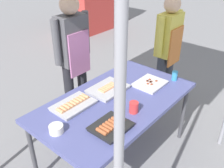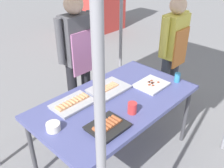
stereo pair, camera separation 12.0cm
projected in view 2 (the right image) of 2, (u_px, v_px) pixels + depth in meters
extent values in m
plane|color=slate|center=(115.00, 156.00, 2.78)|extent=(18.00, 18.00, 0.00)
cube|color=#4C518C|center=(116.00, 101.00, 2.41)|extent=(1.60, 0.90, 0.04)
cylinder|color=#3F3F44|center=(186.00, 116.00, 2.83)|extent=(0.04, 0.04, 0.71)
cylinder|color=#3F3F44|center=(32.00, 150.00, 2.37)|extent=(0.04, 0.04, 0.71)
cylinder|color=#3F3F44|center=(132.00, 91.00, 3.30)|extent=(0.04, 0.04, 0.71)
cylinder|color=gray|center=(121.00, 18.00, 3.25)|extent=(0.04, 0.04, 2.40)
cube|color=black|center=(108.00, 127.00, 2.03)|extent=(0.30, 0.25, 0.02)
cube|color=black|center=(107.00, 126.00, 2.02)|extent=(0.31, 0.26, 0.01)
cylinder|color=#9E512D|center=(98.00, 131.00, 1.95)|extent=(0.03, 0.10, 0.03)
cylinder|color=#9E512D|center=(101.00, 129.00, 1.97)|extent=(0.03, 0.10, 0.03)
cylinder|color=#9E512D|center=(104.00, 127.00, 1.99)|extent=(0.03, 0.10, 0.03)
cylinder|color=#9E512D|center=(107.00, 125.00, 2.02)|extent=(0.03, 0.10, 0.03)
cylinder|color=#9E512D|center=(111.00, 123.00, 2.04)|extent=(0.03, 0.10, 0.03)
cylinder|color=#9E512D|center=(114.00, 121.00, 2.06)|extent=(0.03, 0.10, 0.03)
cylinder|color=#9E512D|center=(117.00, 119.00, 2.08)|extent=(0.03, 0.10, 0.03)
cube|color=silver|center=(152.00, 85.00, 2.61)|extent=(0.30, 0.26, 0.02)
cube|color=silver|center=(152.00, 84.00, 2.61)|extent=(0.31, 0.27, 0.01)
cylinder|color=tan|center=(155.00, 85.00, 2.58)|extent=(0.20, 0.01, 0.01)
cube|color=brown|center=(153.00, 86.00, 2.57)|extent=(0.02, 0.02, 0.02)
cube|color=brown|center=(158.00, 83.00, 2.62)|extent=(0.02, 0.02, 0.02)
cylinder|color=tan|center=(152.00, 84.00, 2.60)|extent=(0.20, 0.01, 0.01)
cube|color=brown|center=(149.00, 85.00, 2.58)|extent=(0.02, 0.02, 0.02)
cube|color=brown|center=(152.00, 84.00, 2.60)|extent=(0.02, 0.02, 0.02)
cube|color=brown|center=(152.00, 84.00, 2.61)|extent=(0.02, 0.02, 0.02)
cube|color=brown|center=(153.00, 83.00, 2.62)|extent=(0.02, 0.02, 0.02)
cylinder|color=tan|center=(149.00, 83.00, 2.63)|extent=(0.20, 0.01, 0.01)
cube|color=brown|center=(149.00, 82.00, 2.63)|extent=(0.02, 0.02, 0.02)
cube|color=brown|center=(149.00, 83.00, 2.63)|extent=(0.02, 0.02, 0.02)
cube|color=brown|center=(152.00, 81.00, 2.65)|extent=(0.02, 0.02, 0.02)
cube|color=#ADADB2|center=(109.00, 89.00, 2.54)|extent=(0.38, 0.28, 0.02)
cube|color=#ADADB2|center=(109.00, 88.00, 2.54)|extent=(0.39, 0.29, 0.01)
cylinder|color=tan|center=(102.00, 91.00, 2.47)|extent=(0.03, 0.08, 0.03)
cylinder|color=tan|center=(104.00, 90.00, 2.49)|extent=(0.03, 0.08, 0.03)
cylinder|color=tan|center=(107.00, 89.00, 2.51)|extent=(0.03, 0.08, 0.03)
cylinder|color=tan|center=(109.00, 87.00, 2.53)|extent=(0.03, 0.08, 0.03)
cylinder|color=tan|center=(111.00, 86.00, 2.55)|extent=(0.03, 0.08, 0.03)
cylinder|color=tan|center=(113.00, 85.00, 2.57)|extent=(0.03, 0.08, 0.03)
cylinder|color=tan|center=(115.00, 84.00, 2.59)|extent=(0.03, 0.08, 0.03)
cube|color=#ADADB2|center=(73.00, 105.00, 2.31)|extent=(0.37, 0.24, 0.02)
cube|color=#ADADB2|center=(73.00, 103.00, 2.30)|extent=(0.38, 0.25, 0.01)
cylinder|color=tan|center=(59.00, 109.00, 2.20)|extent=(0.03, 0.08, 0.03)
cylinder|color=tan|center=(63.00, 107.00, 2.23)|extent=(0.03, 0.08, 0.03)
cylinder|color=tan|center=(66.00, 106.00, 2.25)|extent=(0.03, 0.08, 0.03)
cylinder|color=tan|center=(69.00, 104.00, 2.27)|extent=(0.03, 0.08, 0.03)
cylinder|color=tan|center=(73.00, 102.00, 2.30)|extent=(0.03, 0.08, 0.03)
cylinder|color=tan|center=(76.00, 100.00, 2.32)|extent=(0.03, 0.08, 0.03)
cylinder|color=tan|center=(79.00, 99.00, 2.34)|extent=(0.03, 0.08, 0.03)
cylinder|color=tan|center=(82.00, 97.00, 2.37)|extent=(0.03, 0.08, 0.03)
cylinder|color=tan|center=(85.00, 96.00, 2.39)|extent=(0.03, 0.08, 0.03)
cylinder|color=silver|center=(53.00, 127.00, 2.00)|extent=(0.12, 0.12, 0.06)
cylinder|color=#338CBF|center=(177.00, 77.00, 2.68)|extent=(0.06, 0.06, 0.10)
cylinder|color=red|center=(132.00, 108.00, 2.19)|extent=(0.08, 0.08, 0.10)
cylinder|color=black|center=(73.00, 93.00, 3.15)|extent=(0.12, 0.12, 0.80)
cylinder|color=black|center=(86.00, 87.00, 3.29)|extent=(0.12, 0.12, 0.80)
cube|color=#4C4C51|center=(76.00, 39.00, 2.88)|extent=(0.34, 0.20, 0.57)
cube|color=#B26B9E|center=(83.00, 53.00, 2.88)|extent=(0.30, 0.02, 0.51)
cylinder|color=#4C4C51|center=(60.00, 42.00, 2.73)|extent=(0.08, 0.08, 0.51)
cylinder|color=#4C4C51|center=(90.00, 32.00, 3.00)|extent=(0.08, 0.08, 0.51)
sphere|color=#D8B293|center=(73.00, 4.00, 2.68)|extent=(0.22, 0.22, 0.22)
cylinder|color=#333842|center=(164.00, 84.00, 3.40)|extent=(0.12, 0.12, 0.76)
cylinder|color=#333842|center=(173.00, 78.00, 3.54)|extent=(0.12, 0.12, 0.76)
cube|color=#D8CC4C|center=(174.00, 36.00, 3.15)|extent=(0.34, 0.20, 0.54)
cube|color=#CC7233|center=(181.00, 48.00, 3.15)|extent=(0.30, 0.02, 0.49)
cylinder|color=#D8CC4C|center=(165.00, 38.00, 3.00)|extent=(0.08, 0.08, 0.49)
cylinder|color=#D8CC4C|center=(184.00, 30.00, 3.27)|extent=(0.08, 0.08, 0.49)
sphere|color=#D8B293|center=(178.00, 5.00, 2.96)|extent=(0.21, 0.21, 0.21)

